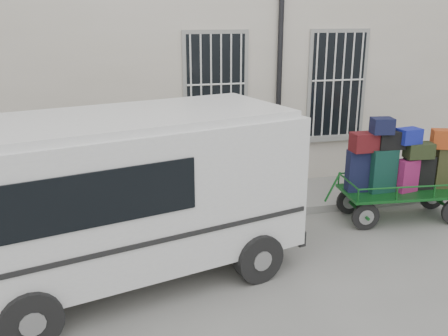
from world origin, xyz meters
TOP-DOWN VIEW (x-y plane):
  - ground at (0.00, 0.00)m, footprint 80.00×80.00m
  - building at (0.00, 5.50)m, footprint 24.00×5.15m
  - sidewalk at (0.00, 2.20)m, footprint 24.00×1.70m
  - luggage_cart at (2.57, 0.76)m, footprint 2.67×1.23m
  - van at (-2.42, -0.26)m, footprint 5.18×3.21m

SIDE VIEW (x-z plane):
  - ground at x=0.00m, z-range 0.00..0.00m
  - sidewalk at x=0.00m, z-range 0.00..0.15m
  - luggage_cart at x=2.57m, z-range 0.00..1.97m
  - van at x=-2.42m, z-range 0.18..2.62m
  - building at x=0.00m, z-range 0.00..6.00m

